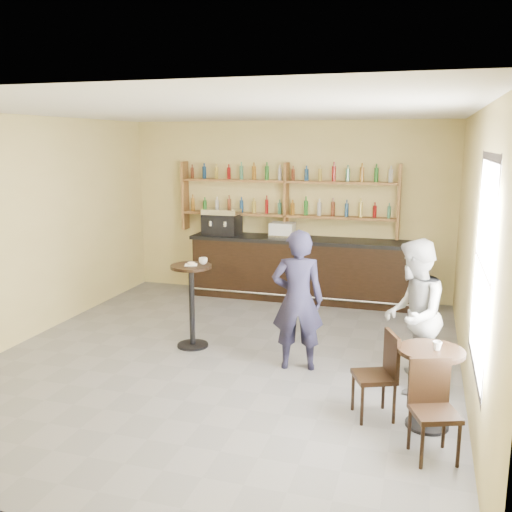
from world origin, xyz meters
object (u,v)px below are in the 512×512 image
(bar_counter, at_px, (305,269))
(chair_west, at_px, (374,376))
(cafe_table, at_px, (429,388))
(patron_second, at_px, (413,315))
(chair_south, at_px, (435,412))
(espresso_machine, at_px, (222,222))
(pastry_case, at_px, (283,230))
(pedestal_table, at_px, (192,306))
(man_main, at_px, (298,300))

(bar_counter, distance_m, chair_west, 4.53)
(bar_counter, distance_m, cafe_table, 4.80)
(patron_second, bearing_deg, chair_south, 12.69)
(espresso_machine, bearing_deg, patron_second, -40.26)
(pastry_case, distance_m, chair_west, 4.77)
(pedestal_table, bearing_deg, patron_second, -10.19)
(espresso_machine, height_order, pedestal_table, espresso_machine)
(bar_counter, xyz_separation_m, chair_west, (1.63, -4.22, -0.11))
(bar_counter, bearing_deg, espresso_machine, 180.00)
(cafe_table, bearing_deg, chair_south, -85.24)
(man_main, bearing_deg, chair_west, 122.83)
(espresso_machine, relative_size, chair_west, 0.73)
(chair_west, bearing_deg, cafe_table, 61.70)
(chair_west, bearing_deg, pedestal_table, -140.96)
(pastry_case, xyz_separation_m, cafe_table, (2.60, -4.27, -0.85))
(pastry_case, bearing_deg, chair_south, -64.56)
(bar_counter, relative_size, chair_west, 4.57)
(man_main, bearing_deg, chair_south, 122.07)
(espresso_machine, xyz_separation_m, patron_second, (3.56, -3.37, -0.48))
(pedestal_table, xyz_separation_m, man_main, (1.57, -0.32, 0.31))
(cafe_table, xyz_separation_m, patron_second, (-0.21, 0.90, 0.47))
(cafe_table, height_order, patron_second, patron_second)
(pastry_case, distance_m, patron_second, 4.15)
(espresso_machine, relative_size, chair_south, 0.74)
(cafe_table, height_order, chair_west, chair_west)
(pedestal_table, relative_size, chair_south, 1.30)
(bar_counter, bearing_deg, cafe_table, -62.93)
(bar_counter, bearing_deg, patron_second, -59.60)
(man_main, height_order, patron_second, man_main)
(pastry_case, distance_m, pedestal_table, 2.97)
(pastry_case, bearing_deg, patron_second, -57.70)
(espresso_machine, bearing_deg, cafe_table, -45.45)
(pastry_case, height_order, patron_second, patron_second)
(cafe_table, bearing_deg, patron_second, 102.87)
(man_main, bearing_deg, pedestal_table, -23.57)
(cafe_table, xyz_separation_m, chair_west, (-0.55, 0.05, 0.05))
(chair_west, relative_size, chair_south, 1.02)
(cafe_table, relative_size, chair_south, 0.91)
(pedestal_table, xyz_separation_m, chair_south, (3.23, -2.04, -0.14))
(bar_counter, bearing_deg, chair_south, -65.38)
(cafe_table, relative_size, chair_west, 0.90)
(chair_west, bearing_deg, bar_counter, 178.04)
(cafe_table, bearing_deg, man_main, 145.23)
(pedestal_table, distance_m, man_main, 1.63)
(bar_counter, distance_m, man_main, 3.23)
(bar_counter, relative_size, pedestal_table, 3.56)
(espresso_machine, xyz_separation_m, cafe_table, (3.76, -4.27, -0.96))
(pastry_case, xyz_separation_m, man_main, (1.00, -3.16, -0.37))
(pedestal_table, bearing_deg, man_main, -11.65)
(chair_west, bearing_deg, pastry_case, -177.20)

